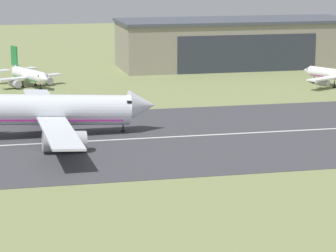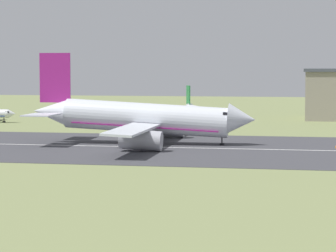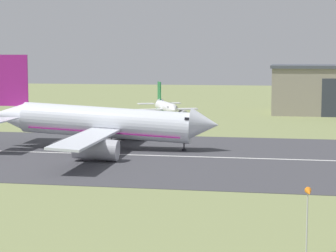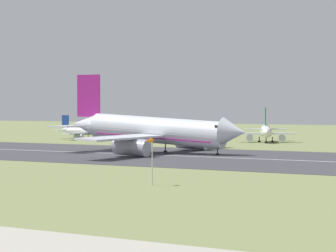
{
  "view_description": "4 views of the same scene",
  "coord_description": "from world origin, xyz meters",
  "px_view_note": "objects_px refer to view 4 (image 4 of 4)",
  "views": [
    {
      "loc": [
        -30.11,
        -19.84,
        33.45
      ],
      "look_at": [
        -1.84,
        104.43,
        6.1
      ],
      "focal_mm": 85.0,
      "sensor_mm": 36.0,
      "label": 1
    },
    {
      "loc": [
        14.14,
        -22.38,
        15.0
      ],
      "look_at": [
        -9.19,
        95.16,
        6.11
      ],
      "focal_mm": 85.0,
      "sensor_mm": 36.0,
      "label": 2
    },
    {
      "loc": [
        13.86,
        10.04,
        18.07
      ],
      "look_at": [
        -3.44,
        102.65,
        7.58
      ],
      "focal_mm": 70.0,
      "sensor_mm": 36.0,
      "label": 3
    },
    {
      "loc": [
        71.45,
        -22.24,
        10.85
      ],
      "look_at": [
        -0.91,
        100.42,
        6.99
      ],
      "focal_mm": 85.0,
      "sensor_mm": 36.0,
      "label": 4
    }
  ],
  "objects_px": {
    "airplane_parked_west": "(266,132)",
    "windsock_pole": "(149,144)",
    "airplane_landing": "(156,131)",
    "airplane_parked_far_east": "(86,132)"
  },
  "relations": [
    {
      "from": "airplane_landing",
      "to": "windsock_pole",
      "type": "distance_m",
      "value": 70.71
    },
    {
      "from": "windsock_pole",
      "to": "airplane_parked_far_east",
      "type": "bearing_deg",
      "value": 129.78
    },
    {
      "from": "airplane_landing",
      "to": "windsock_pole",
      "type": "height_order",
      "value": "airplane_landing"
    },
    {
      "from": "airplane_parked_west",
      "to": "airplane_parked_far_east",
      "type": "bearing_deg",
      "value": -170.64
    },
    {
      "from": "airplane_parked_west",
      "to": "windsock_pole",
      "type": "relative_size",
      "value": 3.38
    },
    {
      "from": "airplane_landing",
      "to": "airplane_parked_far_east",
      "type": "xyz_separation_m",
      "value": [
        -56.65,
        50.6,
        -2.54
      ]
    },
    {
      "from": "airplane_parked_west",
      "to": "airplane_parked_far_east",
      "type": "height_order",
      "value": "airplane_parked_west"
    },
    {
      "from": "airplane_landing",
      "to": "airplane_parked_far_east",
      "type": "relative_size",
      "value": 2.4
    },
    {
      "from": "airplane_landing",
      "to": "windsock_pole",
      "type": "xyz_separation_m",
      "value": [
        36.09,
        -60.8,
        0.69
      ]
    },
    {
      "from": "airplane_parked_far_east",
      "to": "windsock_pole",
      "type": "bearing_deg",
      "value": -50.22
    }
  ]
}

